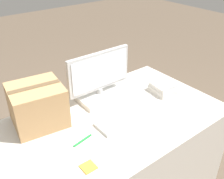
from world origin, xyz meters
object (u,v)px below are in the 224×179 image
desk_phone (164,89)px  monitor (99,81)px  sticky_note_pad (88,167)px  pen_marker (83,140)px  cardboard_box (38,105)px  spoon (191,105)px  keyboard (126,118)px

desk_phone → monitor: bearing=157.6°
sticky_note_pad → pen_marker: bearing=65.9°
monitor → cardboard_box: (-0.49, -0.01, -0.00)m
monitor → spoon: 0.69m
spoon → desk_phone: bearing=93.2°
desk_phone → cardboard_box: bearing=172.3°
keyboard → cardboard_box: cardboard_box is taller
keyboard → desk_phone: size_ratio=2.03×
keyboard → desk_phone: 0.48m
pen_marker → desk_phone: bearing=-3.5°
pen_marker → keyboard: bearing=-9.6°
keyboard → sticky_note_pad: (-0.43, -0.20, -0.01)m
sticky_note_pad → desk_phone: bearing=18.0°
cardboard_box → monitor: bearing=1.2°
pen_marker → cardboard_box: bearing=99.6°
pen_marker → sticky_note_pad: (-0.09, -0.19, -0.00)m
desk_phone → spoon: desk_phone is taller
keyboard → monitor: bearing=86.3°
sticky_note_pad → monitor: bearing=49.4°
spoon → pen_marker: (-0.83, 0.16, 0.00)m
desk_phone → sticky_note_pad: size_ratio=2.73×
monitor → desk_phone: 0.52m
monitor → spoon: (0.46, -0.50, -0.14)m
pen_marker → sticky_note_pad: 0.21m
cardboard_box → pen_marker: cardboard_box is taller
desk_phone → spoon: (0.02, -0.26, -0.02)m
cardboard_box → sticky_note_pad: size_ratio=4.71×
monitor → pen_marker: size_ratio=3.66×
keyboard → cardboard_box: bearing=145.8°
monitor → pen_marker: (-0.37, -0.34, -0.13)m
monitor → sticky_note_pad: (-0.46, -0.53, -0.14)m
monitor → keyboard: monitor is taller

